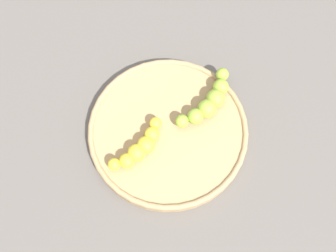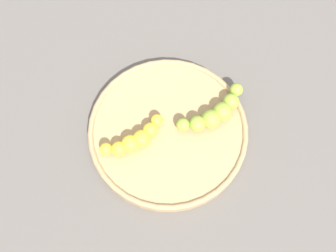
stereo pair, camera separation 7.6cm
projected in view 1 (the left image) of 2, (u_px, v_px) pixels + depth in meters
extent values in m
plane|color=#56514C|center=(168.00, 134.00, 0.80)|extent=(2.40, 2.40, 0.00)
cylinder|color=#A08259|center=(168.00, 132.00, 0.79)|extent=(0.28, 0.28, 0.02)
torus|color=#A08259|center=(168.00, 130.00, 0.78)|extent=(0.28, 0.28, 0.01)
sphere|color=yellow|center=(114.00, 164.00, 0.74)|extent=(0.02, 0.02, 0.02)
sphere|color=yellow|center=(126.00, 160.00, 0.74)|extent=(0.03, 0.03, 0.03)
sphere|color=yellow|center=(137.00, 153.00, 0.75)|extent=(0.03, 0.03, 0.03)
sphere|color=yellow|center=(146.00, 145.00, 0.75)|extent=(0.03, 0.03, 0.03)
sphere|color=yellow|center=(152.00, 134.00, 0.76)|extent=(0.03, 0.03, 0.03)
sphere|color=yellow|center=(156.00, 123.00, 0.77)|extent=(0.02, 0.02, 0.02)
sphere|color=#8CAD38|center=(182.00, 121.00, 0.77)|extent=(0.02, 0.02, 0.02)
sphere|color=#8CAD38|center=(195.00, 116.00, 0.77)|extent=(0.03, 0.03, 0.03)
sphere|color=#8CAD38|center=(207.00, 109.00, 0.77)|extent=(0.03, 0.03, 0.03)
sphere|color=#8CAD38|center=(216.00, 98.00, 0.78)|extent=(0.03, 0.03, 0.03)
sphere|color=#8CAD38|center=(221.00, 87.00, 0.79)|extent=(0.03, 0.03, 0.03)
sphere|color=#8CAD38|center=(222.00, 74.00, 0.80)|extent=(0.02, 0.02, 0.02)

